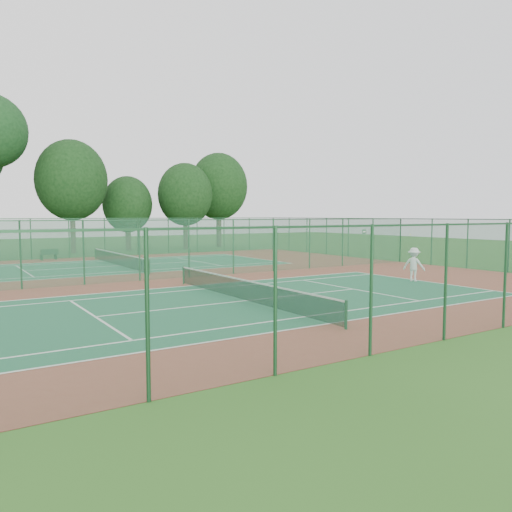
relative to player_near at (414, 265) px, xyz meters
The scene contains 16 objects.
ground 14.30m from the player_near, 142.93° to the left, with size 120.00×120.00×0.00m, color #29581B.
red_pad 14.30m from the player_near, 142.93° to the left, with size 40.00×36.00×0.01m, color maroon.
court_near 11.43m from the player_near, behind, with size 23.77×10.97×0.01m, color #1B5739.
court_far 20.98m from the player_near, 122.90° to the left, with size 23.77×10.97×0.01m, color #1F6341.
fence_north 28.95m from the player_near, 113.17° to the left, with size 40.00×0.09×3.50m.
fence_south 14.78m from the player_near, 140.46° to the right, with size 40.00×0.09×3.50m.
fence_east 12.20m from the player_near, 44.95° to the left, with size 0.09×36.00×3.50m.
fence_divider 14.29m from the player_near, 142.93° to the left, with size 40.00×0.09×3.50m.
tennis_net_near 11.40m from the player_near, behind, with size 0.10×12.90×0.97m.
tennis_net_far 20.97m from the player_near, 122.90° to the left, with size 0.10×12.90×0.97m.
player_near is the anchor object (origin of this frame).
bench 29.50m from the player_near, 120.12° to the left, with size 1.56×0.82×0.92m.
stray_ball_a 13.17m from the player_near, 144.02° to the left, with size 0.08×0.08×0.08m, color #CFD732.
stray_ball_b 10.89m from the player_near, 134.56° to the left, with size 0.07×0.07×0.07m, color yellow.
stray_ball_c 12.24m from the player_near, 137.37° to the left, with size 0.07×0.07×0.07m, color yellow.
evergreen_row 34.62m from the player_near, 108.33° to the left, with size 39.00×5.00×12.00m, color black, non-canonical shape.
Camera 1 is at (-11.10, -27.36, 3.73)m, focal length 35.00 mm.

